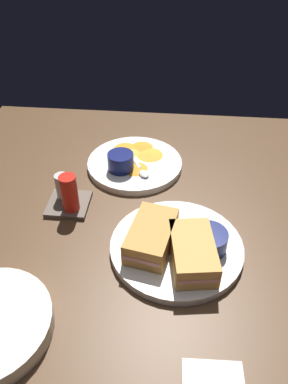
% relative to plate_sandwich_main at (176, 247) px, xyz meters
% --- Properties ---
extents(ground_plane, '(1.10, 1.10, 0.03)m').
position_rel_plate_sandwich_main_xyz_m(ground_plane, '(0.02, 0.03, -0.02)').
color(ground_plane, '#4C331E').
extents(plate_sandwich_main, '(0.26, 0.26, 0.02)m').
position_rel_plate_sandwich_main_xyz_m(plate_sandwich_main, '(0.00, 0.00, 0.00)').
color(plate_sandwich_main, silver).
rests_on(plate_sandwich_main, ground_plane).
extents(sandwich_half_near, '(0.14, 0.10, 0.05)m').
position_rel_plate_sandwich_main_xyz_m(sandwich_half_near, '(-0.01, 0.05, 0.03)').
color(sandwich_half_near, '#C68C42').
rests_on(sandwich_half_near, plate_sandwich_main).
extents(sandwich_half_far, '(0.14, 0.09, 0.05)m').
position_rel_plate_sandwich_main_xyz_m(sandwich_half_far, '(-0.04, -0.03, 0.03)').
color(sandwich_half_far, tan).
rests_on(sandwich_half_far, plate_sandwich_main).
extents(ramekin_dark_sauce, '(0.07, 0.07, 0.04)m').
position_rel_plate_sandwich_main_xyz_m(ramekin_dark_sauce, '(-0.00, -0.06, 0.03)').
color(ramekin_dark_sauce, '#0C144C').
rests_on(ramekin_dark_sauce, plate_sandwich_main).
extents(spoon_by_dark_ramekin, '(0.05, 0.10, 0.01)m').
position_rel_plate_sandwich_main_xyz_m(spoon_by_dark_ramekin, '(0.02, -0.00, 0.01)').
color(spoon_by_dark_ramekin, silver).
rests_on(spoon_by_dark_ramekin, plate_sandwich_main).
extents(plate_chips_companion, '(0.24, 0.24, 0.02)m').
position_rel_plate_sandwich_main_xyz_m(plate_chips_companion, '(0.27, 0.11, 0.00)').
color(plate_chips_companion, silver).
rests_on(plate_chips_companion, ground_plane).
extents(ramekin_light_gravy, '(0.06, 0.06, 0.04)m').
position_rel_plate_sandwich_main_xyz_m(ramekin_light_gravy, '(0.24, 0.14, 0.03)').
color(ramekin_light_gravy, '#0C144C').
rests_on(ramekin_light_gravy, plate_chips_companion).
extents(spoon_by_gravy_ramekin, '(0.09, 0.06, 0.01)m').
position_rel_plate_sandwich_main_xyz_m(spoon_by_gravy_ramekin, '(0.23, 0.09, 0.01)').
color(spoon_by_gravy_ramekin, silver).
rests_on(spoon_by_gravy_ramekin, plate_chips_companion).
extents(plantain_chip_scatter, '(0.18, 0.16, 0.01)m').
position_rel_plate_sandwich_main_xyz_m(plantain_chip_scatter, '(0.30, 0.11, 0.01)').
color(plantain_chip_scatter, gold).
rests_on(plantain_chip_scatter, plate_chips_companion).
extents(condiment_caddy, '(0.09, 0.09, 0.10)m').
position_rel_plate_sandwich_main_xyz_m(condiment_caddy, '(0.10, 0.24, 0.03)').
color(condiment_caddy, brown).
rests_on(condiment_caddy, ground_plane).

